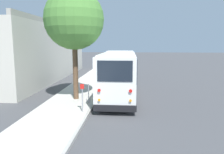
{
  "coord_description": "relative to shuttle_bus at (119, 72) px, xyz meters",
  "views": [
    {
      "loc": [
        -15.11,
        -0.6,
        3.99
      ],
      "look_at": [
        2.06,
        0.81,
        1.3
      ],
      "focal_mm": 35.0,
      "sensor_mm": 36.0,
      "label": 1
    }
  ],
  "objects": [
    {
      "name": "shuttle_bus",
      "position": [
        0.0,
        0.0,
        0.0
      ],
      "size": [
        8.89,
        2.63,
        3.49
      ],
      "rotation": [
        0.0,
        0.0,
        0.0
      ],
      "color": "white",
      "rests_on": "ground"
    },
    {
      "name": "ground_plane",
      "position": [
        -0.73,
        -0.21,
        -1.87
      ],
      "size": [
        160.0,
        160.0,
        0.0
      ],
      "primitive_type": "plane",
      "color": "#474749"
    },
    {
      "name": "building_backdrop",
      "position": [
        7.85,
        10.71,
        1.02
      ],
      "size": [
        20.2,
        8.05,
        6.16
      ],
      "color": "beige",
      "rests_on": "ground"
    },
    {
      "name": "parked_sedan_black",
      "position": [
        9.92,
        0.27,
        -1.27
      ],
      "size": [
        4.17,
        1.81,
        1.3
      ],
      "rotation": [
        0.0,
        0.0,
        -0.03
      ],
      "color": "black",
      "rests_on": "ground"
    },
    {
      "name": "parked_sedan_white",
      "position": [
        16.99,
        0.57,
        -1.26
      ],
      "size": [
        4.21,
        1.82,
        1.32
      ],
      "rotation": [
        0.0,
        0.0,
        0.04
      ],
      "color": "silver",
      "rests_on": "ground"
    },
    {
      "name": "sign_post_far",
      "position": [
        -2.25,
        1.82,
        -1.1
      ],
      "size": [
        0.06,
        0.06,
        1.24
      ],
      "color": "gray",
      "rests_on": "sidewalk_slab"
    },
    {
      "name": "street_tree",
      "position": [
        -1.16,
        2.9,
        3.91
      ],
      "size": [
        3.99,
        3.99,
        7.97
      ],
      "color": "brown",
      "rests_on": "sidewalk_slab"
    },
    {
      "name": "curb_strip",
      "position": [
        -0.73,
        1.49,
        -1.79
      ],
      "size": [
        80.0,
        0.14,
        0.15
      ],
      "primitive_type": "cube",
      "color": "#AAA69D",
      "rests_on": "ground"
    },
    {
      "name": "sidewalk_slab",
      "position": [
        -0.73,
        3.15,
        -1.79
      ],
      "size": [
        80.0,
        3.19,
        0.15
      ],
      "primitive_type": "cube",
      "color": "beige",
      "rests_on": "ground"
    },
    {
      "name": "sign_post_near",
      "position": [
        -4.11,
        1.82,
        -0.9
      ],
      "size": [
        0.06,
        0.22,
        1.59
      ],
      "color": "gray",
      "rests_on": "sidewalk_slab"
    }
  ]
}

